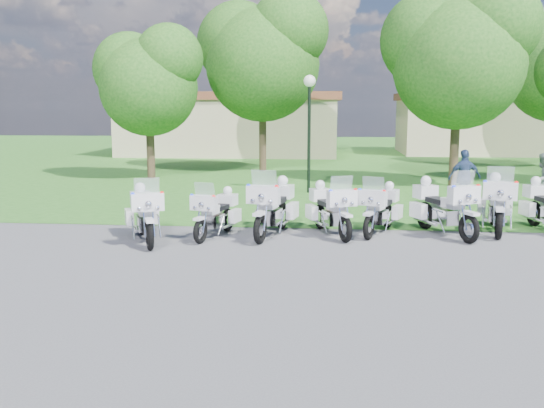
# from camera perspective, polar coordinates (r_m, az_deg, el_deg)

# --- Properties ---
(ground) EXTENTS (100.00, 100.00, 0.00)m
(ground) POSITION_cam_1_polar(r_m,az_deg,el_deg) (13.29, 2.89, -4.93)
(ground) COLOR #4D4D51
(ground) RESTS_ON ground
(grass_lawn) EXTENTS (100.00, 48.00, 0.01)m
(grass_lawn) POSITION_cam_1_polar(r_m,az_deg,el_deg) (40.01, 4.59, 4.57)
(grass_lawn) COLOR #2A651F
(grass_lawn) RESTS_ON ground
(motorcycle_0) EXTENTS (1.40, 2.28, 1.63)m
(motorcycle_0) POSITION_cam_1_polar(r_m,az_deg,el_deg) (14.95, -11.94, -0.85)
(motorcycle_0) COLOR black
(motorcycle_0) RESTS_ON ground
(motorcycle_1) EXTENTS (1.06, 2.11, 1.45)m
(motorcycle_1) POSITION_cam_1_polar(r_m,az_deg,el_deg) (15.22, -5.23, -0.80)
(motorcycle_1) COLOR black
(motorcycle_1) RESTS_ON ground
(motorcycle_2) EXTENTS (1.19, 2.57, 1.75)m
(motorcycle_2) POSITION_cam_1_polar(r_m,az_deg,el_deg) (15.29, 0.15, -0.25)
(motorcycle_2) COLOR black
(motorcycle_2) RESTS_ON ground
(motorcycle_3) EXTENTS (1.32, 2.25, 1.59)m
(motorcycle_3) POSITION_cam_1_polar(r_m,az_deg,el_deg) (15.45, 5.50, -0.43)
(motorcycle_3) COLOR black
(motorcycle_3) RESTS_ON ground
(motorcycle_4) EXTENTS (1.28, 2.17, 1.54)m
(motorcycle_4) POSITION_cam_1_polar(r_m,az_deg,el_deg) (15.83, 10.21, -0.39)
(motorcycle_4) COLOR black
(motorcycle_4) RESTS_ON ground
(motorcycle_5) EXTENTS (1.51, 2.40, 1.73)m
(motorcycle_5) POSITION_cam_1_polar(r_m,az_deg,el_deg) (15.94, 15.79, -0.23)
(motorcycle_5) COLOR black
(motorcycle_5) RESTS_ON ground
(motorcycle_6) EXTENTS (1.18, 2.63, 1.78)m
(motorcycle_6) POSITION_cam_1_polar(r_m,az_deg,el_deg) (16.86, 20.36, 0.12)
(motorcycle_6) COLOR black
(motorcycle_6) RESTS_ON ground
(lamp_post) EXTENTS (0.44, 0.44, 4.36)m
(lamp_post) POSITION_cam_1_polar(r_m,az_deg,el_deg) (22.68, 3.54, 9.30)
(lamp_post) COLOR black
(lamp_post) RESTS_ON ground
(tree_0) EXTENTS (5.07, 4.33, 6.76)m
(tree_0) POSITION_cam_1_polar(r_m,az_deg,el_deg) (27.80, -11.62, 11.58)
(tree_0) COLOR #38281C
(tree_0) RESTS_ON ground
(tree_1) EXTENTS (6.54, 5.58, 8.72)m
(tree_1) POSITION_cam_1_polar(r_m,az_deg,el_deg) (30.58, -0.99, 13.98)
(tree_1) COLOR #38281C
(tree_1) RESTS_ON ground
(tree_2) EXTENTS (6.10, 5.20, 8.13)m
(tree_2) POSITION_cam_1_polar(r_m,az_deg,el_deg) (25.86, 17.07, 13.57)
(tree_2) COLOR #38281C
(tree_2) RESTS_ON ground
(building_west) EXTENTS (14.56, 8.32, 4.10)m
(building_west) POSITION_cam_1_polar(r_m,az_deg,el_deg) (41.41, -3.75, 7.60)
(building_west) COLOR #BEB089
(building_west) RESTS_ON ground
(building_east) EXTENTS (11.44, 7.28, 4.10)m
(building_east) POSITION_cam_1_polar(r_m,az_deg,el_deg) (44.15, 19.23, 7.21)
(building_east) COLOR #BEB089
(building_east) RESTS_ON ground
(bystander_b) EXTENTS (1.08, 1.05, 1.76)m
(bystander_b) POSITION_cam_1_polar(r_m,az_deg,el_deg) (21.24, 24.08, 2.03)
(bystander_b) COLOR gray
(bystander_b) RESTS_ON ground
(bystander_c) EXTENTS (1.15, 0.66, 1.85)m
(bystander_c) POSITION_cam_1_polar(r_m,az_deg,el_deg) (20.64, 17.66, 2.33)
(bystander_c) COLOR navy
(bystander_c) RESTS_ON ground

